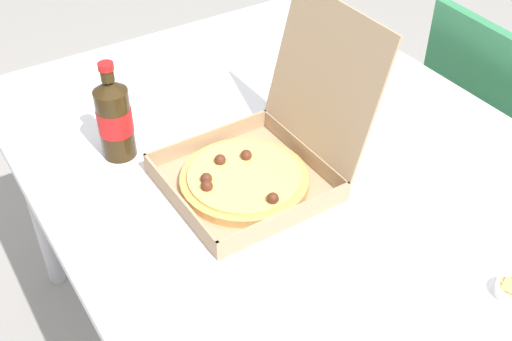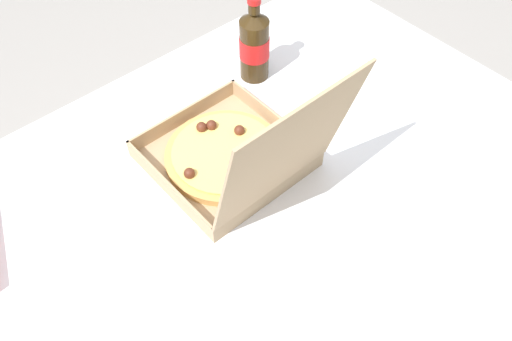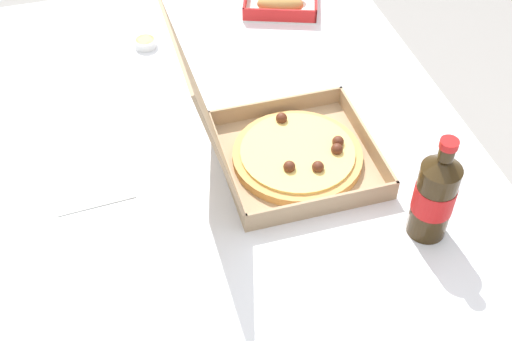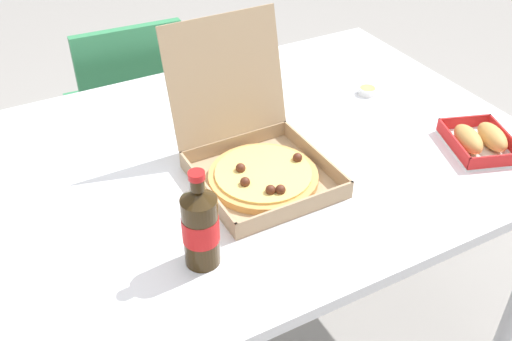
# 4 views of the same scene
# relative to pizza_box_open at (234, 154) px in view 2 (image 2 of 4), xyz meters

# --- Properties ---
(ground_plane) EXTENTS (10.00, 10.00, 0.00)m
(ground_plane) POSITION_rel_pizza_box_open_xyz_m (0.03, 0.10, -0.76)
(ground_plane) COLOR gray
(dining_table) EXTENTS (1.47, 1.04, 0.71)m
(dining_table) POSITION_rel_pizza_box_open_xyz_m (0.03, 0.10, -0.11)
(dining_table) COLOR white
(dining_table) RESTS_ON ground_plane
(pizza_box_open) EXTENTS (0.31, 0.38, 0.34)m
(pizza_box_open) POSITION_rel_pizza_box_open_xyz_m (0.00, 0.00, 0.00)
(pizza_box_open) COLOR tan
(pizza_box_open) RESTS_ON dining_table
(cola_bottle) EXTENTS (0.07, 0.07, 0.22)m
(cola_bottle) POSITION_rel_pizza_box_open_xyz_m (-0.23, -0.21, 0.05)
(cola_bottle) COLOR #33230F
(cola_bottle) RESTS_ON dining_table
(paper_menu) EXTENTS (0.22, 0.16, 0.00)m
(paper_menu) POSITION_rel_pizza_box_open_xyz_m (0.09, 0.38, -0.05)
(paper_menu) COLOR white
(paper_menu) RESTS_ON dining_table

